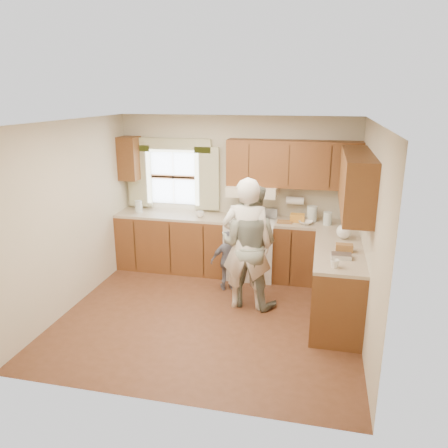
% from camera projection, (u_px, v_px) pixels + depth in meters
% --- Properties ---
extents(room, '(3.80, 3.80, 3.80)m').
position_uv_depth(room, '(209.00, 225.00, 5.42)').
color(room, '#512C19').
rests_on(room, ground).
extents(kitchen_fixtures, '(3.80, 2.25, 2.15)m').
position_uv_depth(kitchen_fixtures, '(268.00, 234.00, 6.42)').
color(kitchen_fixtures, '#4C2B10').
rests_on(kitchen_fixtures, ground).
extents(stove, '(0.76, 0.67, 1.07)m').
position_uv_depth(stove, '(251.00, 248.00, 6.92)').
color(stove, silver).
rests_on(stove, ground).
extents(woman_left, '(0.67, 0.46, 1.80)m').
position_uv_depth(woman_left, '(247.00, 245.00, 5.75)').
color(woman_left, silver).
rests_on(woman_left, ground).
extents(woman_right, '(0.95, 0.81, 1.70)m').
position_uv_depth(woman_right, '(249.00, 245.00, 5.88)').
color(woman_right, '#23362B').
rests_on(woman_right, ground).
extents(child, '(0.57, 0.40, 0.90)m').
position_uv_depth(child, '(228.00, 261.00, 6.43)').
color(child, slate).
rests_on(child, ground).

